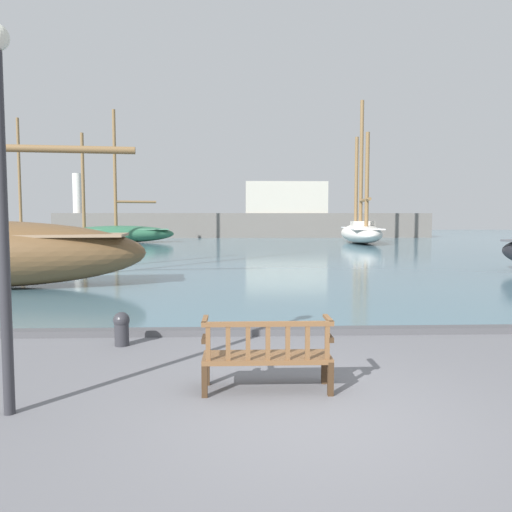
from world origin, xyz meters
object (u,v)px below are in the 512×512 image
(sailboat_centre_channel, at_px, (118,232))
(sailboat_far_starboard, at_px, (361,230))
(park_bench, at_px, (267,354))
(mooring_bollard, at_px, (122,327))
(lamp_post, at_px, (1,182))

(sailboat_centre_channel, relative_size, sailboat_far_starboard, 0.85)
(park_bench, distance_m, mooring_bollard, 3.30)
(mooring_bollard, bearing_deg, sailboat_centre_channel, 103.25)
(sailboat_centre_channel, xyz_separation_m, lamp_post, (7.51, -37.24, 1.55))
(park_bench, distance_m, sailboat_centre_channel, 38.07)
(mooring_bollard, bearing_deg, park_bench, -44.97)
(sailboat_centre_channel, relative_size, mooring_bollard, 19.31)
(park_bench, relative_size, lamp_post, 0.38)
(park_bench, bearing_deg, sailboat_centre_channel, 105.86)
(sailboat_far_starboard, relative_size, lamp_post, 3.13)
(park_bench, bearing_deg, sailboat_far_starboard, 74.18)
(park_bench, bearing_deg, lamp_post, -167.90)
(park_bench, distance_m, sailboat_far_starboard, 37.04)
(park_bench, xyz_separation_m, mooring_bollard, (-2.33, 2.33, -0.15))
(park_bench, relative_size, sailboat_far_starboard, 0.12)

